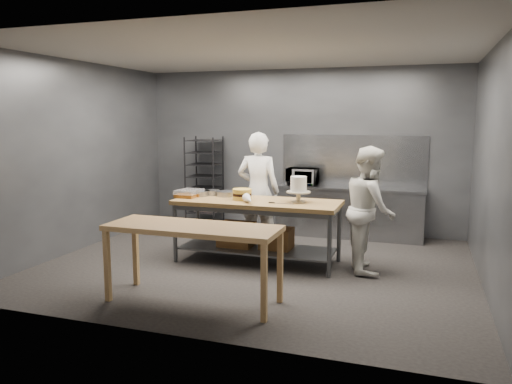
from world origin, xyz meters
TOP-DOWN VIEW (x-y plane):
  - ground at (0.00, 0.00)m, footprint 6.00×6.00m
  - back_wall at (0.00, 2.50)m, footprint 6.00×0.04m
  - work_table at (-0.07, 0.17)m, footprint 2.40×0.90m
  - near_counter at (-0.23, -1.60)m, footprint 2.00×0.70m
  - back_counter at (1.00, 2.18)m, footprint 2.60×0.60m
  - splashback_panel at (1.00, 2.48)m, footprint 2.60×0.02m
  - speed_rack at (-1.77, 2.10)m, footprint 0.65×0.70m
  - chef_behind at (-0.27, 0.88)m, footprint 0.70×0.47m
  - chef_right at (1.55, 0.27)m, footprint 0.84×0.98m
  - microwave at (0.14, 2.18)m, footprint 0.54×0.37m
  - frosted_cake_stand at (0.56, 0.18)m, footprint 0.34×0.34m
  - layer_cake at (-0.27, 0.14)m, footprint 0.28×0.28m
  - cake_pans at (-0.84, 0.36)m, footprint 0.71×0.40m
  - piping_bag at (-0.06, -0.16)m, footprint 0.29×0.39m
  - offset_spatula at (0.31, -0.01)m, footprint 0.36×0.02m
  - pastry_clamshells at (-1.13, 0.14)m, footprint 0.34×0.39m

SIDE VIEW (x-z plane):
  - ground at x=0.00m, z-range 0.00..0.00m
  - back_counter at x=1.00m, z-range 0.00..0.90m
  - work_table at x=-0.07m, z-range 0.11..1.03m
  - near_counter at x=-0.23m, z-range 0.36..1.26m
  - speed_rack at x=-1.77m, z-range -0.02..1.73m
  - chef_right at x=1.55m, z-range 0.00..1.73m
  - offset_spatula at x=0.31m, z-range 0.92..0.93m
  - chef_behind at x=-0.27m, z-range 0.00..1.89m
  - cake_pans at x=-0.84m, z-range 0.92..0.99m
  - pastry_clamshells at x=-1.13m, z-range 0.92..1.03m
  - piping_bag at x=-0.06m, z-range 0.92..1.04m
  - layer_cake at x=-0.27m, z-range 0.92..1.08m
  - microwave at x=0.14m, z-range 0.90..1.20m
  - frosted_cake_stand at x=0.56m, z-range 0.96..1.33m
  - splashback_panel at x=1.00m, z-range 0.90..1.80m
  - back_wall at x=0.00m, z-range 0.00..3.00m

